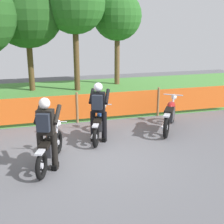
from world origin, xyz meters
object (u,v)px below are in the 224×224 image
object	(u,v)px
motorcycle_lead	(50,147)
rider_trailing	(98,109)
motorcycle_trailing	(100,124)
rider_lead	(46,130)
motorcycle_third	(170,115)

from	to	relation	value
motorcycle_lead	rider_trailing	distance (m)	1.92
motorcycle_trailing	rider_lead	size ratio (longest dim) A/B	1.06
motorcycle_lead	rider_lead	world-z (taller)	rider_lead
motorcycle_lead	rider_trailing	world-z (taller)	rider_trailing
motorcycle_lead	motorcycle_trailing	size ratio (longest dim) A/B	1.03
rider_lead	rider_trailing	xyz separation A→B (m)	(1.51, 1.37, 0.00)
motorcycle_lead	rider_trailing	bearing A→B (deg)	-30.04
motorcycle_trailing	rider_trailing	world-z (taller)	rider_trailing
motorcycle_third	rider_lead	distance (m)	4.24
rider_lead	rider_trailing	bearing A→B (deg)	-27.04
motorcycle_third	motorcycle_trailing	bearing A→B (deg)	126.35
motorcycle_lead	rider_lead	bearing A→B (deg)	-179.49
motorcycle_trailing	motorcycle_third	world-z (taller)	motorcycle_third
motorcycle_lead	rider_trailing	xyz separation A→B (m)	(1.44, 1.17, 0.51)
motorcycle_lead	motorcycle_trailing	distance (m)	2.04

